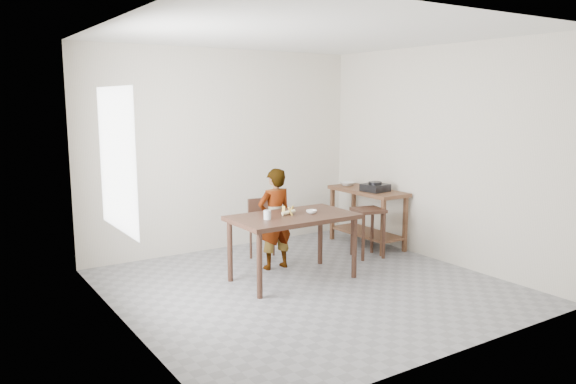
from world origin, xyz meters
TOP-DOWN VIEW (x-y plane):
  - floor at (0.00, 0.00)m, footprint 4.00×4.00m
  - ceiling at (0.00, 0.00)m, footprint 4.00×4.00m
  - wall_back at (0.00, 2.02)m, footprint 4.00×0.04m
  - wall_front at (0.00, -2.02)m, footprint 4.00×0.04m
  - wall_left at (-2.02, 0.00)m, footprint 0.04×4.00m
  - wall_right at (2.02, 0.00)m, footprint 0.04×4.00m
  - window_pane at (-1.97, 0.20)m, footprint 0.02×1.10m
  - dining_table at (0.00, 0.30)m, footprint 1.40×0.80m
  - prep_counter at (1.72, 1.00)m, footprint 0.50×1.20m
  - child at (0.06, 0.78)m, footprint 0.45×0.30m
  - dining_chair at (0.16, 1.12)m, footprint 0.42×0.42m
  - stool at (1.34, 0.55)m, footprint 0.43×0.43m
  - glass_tumbler at (-0.36, 0.26)m, footprint 0.09×0.09m
  - small_bowl at (0.23, 0.27)m, footprint 0.16×0.16m
  - banana at (-0.03, 0.35)m, footprint 0.20×0.15m
  - serving_bowl at (1.70, 1.42)m, footprint 0.21×0.21m
  - gas_burner at (1.68, 0.81)m, footprint 0.33×0.33m

SIDE VIEW (x-z plane):
  - floor at x=0.00m, z-range -0.04..0.00m
  - stool at x=1.34m, z-range 0.00..0.64m
  - dining_table at x=0.00m, z-range 0.00..0.75m
  - dining_chair at x=0.16m, z-range 0.00..0.78m
  - prep_counter at x=1.72m, z-range 0.00..0.80m
  - child at x=0.06m, z-range 0.00..1.23m
  - small_bowl at x=0.23m, z-range 0.75..0.79m
  - banana at x=-0.03m, z-range 0.75..0.82m
  - glass_tumbler at x=-0.36m, z-range 0.75..0.85m
  - serving_bowl at x=1.70m, z-range 0.80..0.85m
  - gas_burner at x=1.68m, z-range 0.80..0.90m
  - wall_back at x=0.00m, z-range 0.00..2.70m
  - wall_front at x=0.00m, z-range 0.00..2.70m
  - wall_left at x=-2.02m, z-range 0.00..2.70m
  - wall_right at x=2.02m, z-range 0.00..2.70m
  - window_pane at x=-1.97m, z-range 0.85..2.15m
  - ceiling at x=0.00m, z-range 2.70..2.74m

